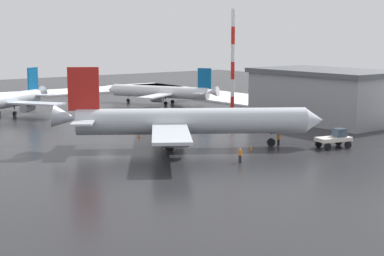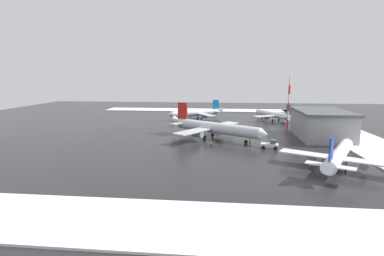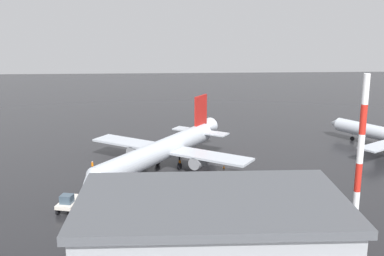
{
  "view_description": "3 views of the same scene",
  "coord_description": "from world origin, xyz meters",
  "px_view_note": "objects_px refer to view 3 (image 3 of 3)",
  "views": [
    {
      "loc": [
        -71.91,
        39.03,
        14.67
      ],
      "look_at": [
        -10.63,
        -7.27,
        2.43
      ],
      "focal_mm": 55.0,
      "sensor_mm": 36.0,
      "label": 1
    },
    {
      "loc": [
        -103.14,
        -8.65,
        19.33
      ],
      "look_at": [
        -8.38,
        1.19,
        2.81
      ],
      "focal_mm": 28.0,
      "sensor_mm": 36.0,
      "label": 2
    },
    {
      "loc": [
        -9.87,
        -81.13,
        25.67
      ],
      "look_at": [
        -5.39,
        2.47,
        5.1
      ],
      "focal_mm": 45.0,
      "sensor_mm": 36.0,
      "label": 3
    }
  ],
  "objects_px": {
    "ground_crew_beside_wing": "(180,163)",
    "airplane_foreground_jet": "(161,150)",
    "pushback_tug": "(69,202)",
    "traffic_cone_near_nose": "(224,167)",
    "ground_crew_near_tug": "(92,165)",
    "ground_crew_by_nose_gear": "(115,189)",
    "traffic_cone_mid_line": "(118,182)",
    "cargo_hangar": "(211,241)",
    "antenna_mast": "(359,163)"
  },
  "relations": [
    {
      "from": "ground_crew_beside_wing",
      "to": "cargo_hangar",
      "type": "relative_size",
      "value": 0.07
    },
    {
      "from": "traffic_cone_near_nose",
      "to": "ground_crew_near_tug",
      "type": "bearing_deg",
      "value": -179.28
    },
    {
      "from": "antenna_mast",
      "to": "cargo_hangar",
      "type": "bearing_deg",
      "value": -157.8
    },
    {
      "from": "ground_crew_beside_wing",
      "to": "cargo_hangar",
      "type": "distance_m",
      "value": 34.72
    },
    {
      "from": "ground_crew_near_tug",
      "to": "airplane_foreground_jet",
      "type": "bearing_deg",
      "value": -156.91
    },
    {
      "from": "ground_crew_near_tug",
      "to": "antenna_mast",
      "type": "distance_m",
      "value": 43.66
    },
    {
      "from": "ground_crew_by_nose_gear",
      "to": "antenna_mast",
      "type": "height_order",
      "value": "antenna_mast"
    },
    {
      "from": "antenna_mast",
      "to": "traffic_cone_near_nose",
      "type": "xyz_separation_m",
      "value": [
        -11.23,
        27.62,
        -9.39
      ]
    },
    {
      "from": "pushback_tug",
      "to": "antenna_mast",
      "type": "bearing_deg",
      "value": 85.23
    },
    {
      "from": "ground_crew_by_nose_gear",
      "to": "pushback_tug",
      "type": "bearing_deg",
      "value": -127.86
    },
    {
      "from": "traffic_cone_mid_line",
      "to": "ground_crew_beside_wing",
      "type": "bearing_deg",
      "value": 34.37
    },
    {
      "from": "ground_crew_near_tug",
      "to": "ground_crew_beside_wing",
      "type": "xyz_separation_m",
      "value": [
        14.31,
        0.38,
        0.0
      ]
    },
    {
      "from": "ground_crew_near_tug",
      "to": "ground_crew_by_nose_gear",
      "type": "relative_size",
      "value": 1.0
    },
    {
      "from": "ground_crew_near_tug",
      "to": "ground_crew_by_nose_gear",
      "type": "bearing_deg",
      "value": 138.75
    },
    {
      "from": "ground_crew_near_tug",
      "to": "ground_crew_beside_wing",
      "type": "height_order",
      "value": "same"
    },
    {
      "from": "airplane_foreground_jet",
      "to": "ground_crew_beside_wing",
      "type": "distance_m",
      "value": 4.06
    },
    {
      "from": "ground_crew_by_nose_gear",
      "to": "antenna_mast",
      "type": "distance_m",
      "value": 33.69
    },
    {
      "from": "ground_crew_near_tug",
      "to": "ground_crew_beside_wing",
      "type": "bearing_deg",
      "value": -152.94
    },
    {
      "from": "airplane_foreground_jet",
      "to": "ground_crew_by_nose_gear",
      "type": "bearing_deg",
      "value": 1.87
    },
    {
      "from": "airplane_foreground_jet",
      "to": "pushback_tug",
      "type": "relative_size",
      "value": 6.26
    },
    {
      "from": "pushback_tug",
      "to": "traffic_cone_near_nose",
      "type": "relative_size",
      "value": 9.08
    },
    {
      "from": "cargo_hangar",
      "to": "traffic_cone_near_nose",
      "type": "distance_m",
      "value": 35.05
    },
    {
      "from": "antenna_mast",
      "to": "traffic_cone_near_nose",
      "type": "relative_size",
      "value": 35.15
    },
    {
      "from": "ground_crew_by_nose_gear",
      "to": "traffic_cone_mid_line",
      "type": "bearing_deg",
      "value": 98.74
    },
    {
      "from": "ground_crew_near_tug",
      "to": "antenna_mast",
      "type": "relative_size",
      "value": 0.09
    },
    {
      "from": "antenna_mast",
      "to": "traffic_cone_mid_line",
      "type": "bearing_deg",
      "value": 143.02
    },
    {
      "from": "pushback_tug",
      "to": "traffic_cone_mid_line",
      "type": "relative_size",
      "value": 9.08
    },
    {
      "from": "pushback_tug",
      "to": "ground_crew_near_tug",
      "type": "xyz_separation_m",
      "value": [
        0.63,
        16.06,
        -0.31
      ]
    },
    {
      "from": "traffic_cone_near_nose",
      "to": "traffic_cone_mid_line",
      "type": "relative_size",
      "value": 1.0
    },
    {
      "from": "ground_crew_by_nose_gear",
      "to": "traffic_cone_near_nose",
      "type": "bearing_deg",
      "value": 42.8
    },
    {
      "from": "airplane_foreground_jet",
      "to": "pushback_tug",
      "type": "bearing_deg",
      "value": -3.78
    },
    {
      "from": "pushback_tug",
      "to": "antenna_mast",
      "type": "distance_m",
      "value": 36.36
    },
    {
      "from": "ground_crew_beside_wing",
      "to": "ground_crew_by_nose_gear",
      "type": "distance_m",
      "value": 14.9
    },
    {
      "from": "ground_crew_by_nose_gear",
      "to": "traffic_cone_mid_line",
      "type": "relative_size",
      "value": 3.11
    },
    {
      "from": "ground_crew_by_nose_gear",
      "to": "traffic_cone_mid_line",
      "type": "distance_m",
      "value": 4.93
    },
    {
      "from": "cargo_hangar",
      "to": "airplane_foreground_jet",
      "type": "bearing_deg",
      "value": 99.15
    },
    {
      "from": "airplane_foreground_jet",
      "to": "traffic_cone_mid_line",
      "type": "bearing_deg",
      "value": -15.29
    },
    {
      "from": "airplane_foreground_jet",
      "to": "traffic_cone_near_nose",
      "type": "bearing_deg",
      "value": 127.73
    },
    {
      "from": "traffic_cone_near_nose",
      "to": "traffic_cone_mid_line",
      "type": "bearing_deg",
      "value": -159.18
    },
    {
      "from": "traffic_cone_near_nose",
      "to": "airplane_foreground_jet",
      "type": "bearing_deg",
      "value": -175.84
    },
    {
      "from": "airplane_foreground_jet",
      "to": "ground_crew_beside_wing",
      "type": "relative_size",
      "value": 18.29
    },
    {
      "from": "airplane_foreground_jet",
      "to": "cargo_hangar",
      "type": "xyz_separation_m",
      "value": [
        5.07,
        -33.63,
        0.95
      ]
    },
    {
      "from": "ground_crew_near_tug",
      "to": "cargo_hangar",
      "type": "height_order",
      "value": "cargo_hangar"
    },
    {
      "from": "pushback_tug",
      "to": "airplane_foreground_jet",
      "type": "bearing_deg",
      "value": 156.5
    },
    {
      "from": "ground_crew_beside_wing",
      "to": "airplane_foreground_jet",
      "type": "bearing_deg",
      "value": -149.64
    },
    {
      "from": "airplane_foreground_jet",
      "to": "cargo_hangar",
      "type": "relative_size",
      "value": 1.24
    },
    {
      "from": "cargo_hangar",
      "to": "ground_crew_by_nose_gear",
      "type": "bearing_deg",
      "value": 117.24
    },
    {
      "from": "airplane_foreground_jet",
      "to": "antenna_mast",
      "type": "xyz_separation_m",
      "value": [
        21.65,
        -26.86,
        6.17
      ]
    },
    {
      "from": "pushback_tug",
      "to": "cargo_hangar",
      "type": "relative_size",
      "value": 0.2
    },
    {
      "from": "pushback_tug",
      "to": "ground_crew_near_tug",
      "type": "bearing_deg",
      "value": -168.42
    }
  ]
}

